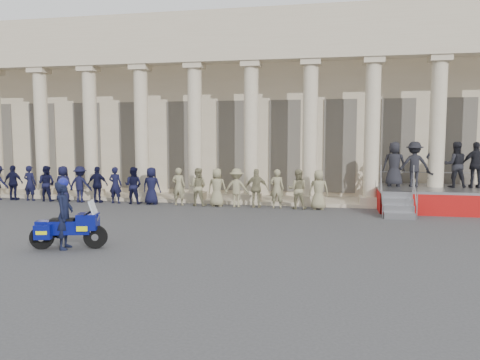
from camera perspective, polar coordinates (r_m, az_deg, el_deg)
name	(u,v)px	position (r m, az deg, el deg)	size (l,w,h in m)	color
ground	(159,242)	(13.87, -9.88, -7.40)	(90.00, 90.00, 0.00)	#38383A
building	(249,110)	(27.82, 1.14, 8.48)	(40.00, 12.50, 9.00)	#BCAB8D
officer_rank	(97,185)	(22.24, -17.04, -0.54)	(20.40, 0.63, 1.66)	black
reviewing_stand	(432,172)	(20.79, 22.36, 0.86)	(4.58, 4.31, 2.81)	gray
motorcycle	(69,228)	(13.54, -20.11, -5.49)	(2.03, 1.06, 1.33)	black
rider	(64,214)	(13.51, -20.63, -3.87)	(0.60, 0.77, 1.94)	black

